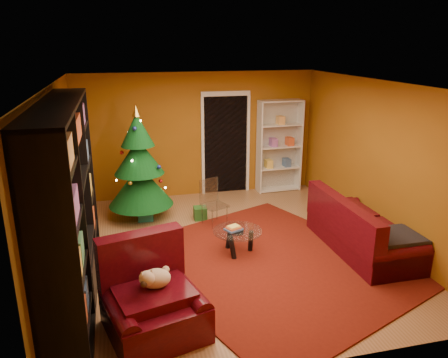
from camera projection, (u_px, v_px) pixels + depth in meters
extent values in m
cube|color=#8A5E3C|center=(230.00, 250.00, 7.02)|extent=(5.00, 5.50, 0.05)
cube|color=silver|center=(231.00, 82.00, 6.22)|extent=(5.00, 5.50, 0.05)
cube|color=#955815|center=(198.00, 135.00, 9.19)|extent=(5.00, 0.05, 2.60)
cube|color=#955815|center=(54.00, 183.00, 6.05)|extent=(0.05, 5.50, 2.60)
cube|color=#955815|center=(378.00, 161.00, 7.19)|extent=(0.05, 5.50, 2.60)
cube|color=#62170D|center=(271.00, 263.00, 6.53)|extent=(4.51, 4.80, 0.02)
cube|color=#1A786F|center=(146.00, 213.00, 8.12)|extent=(0.30, 0.30, 0.28)
cube|color=#1C541C|center=(200.00, 213.00, 8.15)|extent=(0.24, 0.24, 0.23)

